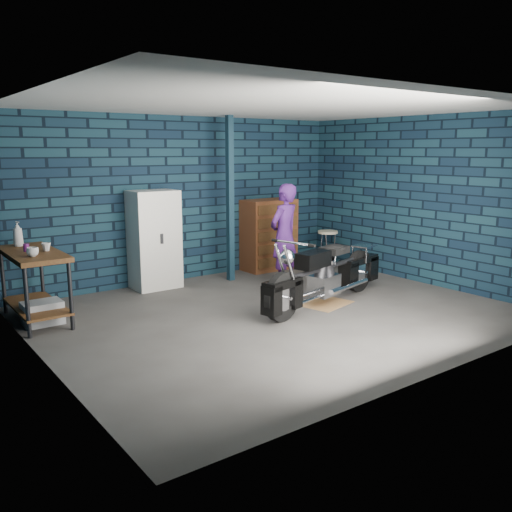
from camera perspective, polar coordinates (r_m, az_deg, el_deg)
The scene contains 15 objects.
ground at distance 7.31m, azimuth 2.25°, elevation -6.06°, with size 6.00×6.00×0.00m, color #4C4A47.
room_walls at distance 7.43m, azimuth -0.33°, elevation 9.16°, with size 6.02×5.01×2.71m.
support_post at distance 8.92m, azimuth -2.75°, elevation 5.92°, with size 0.10×0.10×2.70m, color #112936.
workbench at distance 7.42m, azimuth -22.23°, elevation -2.99°, with size 0.60×1.40×0.91m, color brown.
drip_mat at distance 7.81m, azimuth 7.37°, elevation -4.98°, with size 0.70×0.53×0.01m, color brown.
motorcycle at distance 7.69m, azimuth 7.46°, elevation -1.39°, with size 2.29×0.62×1.01m, color black, non-canonical shape.
person at distance 8.65m, azimuth 2.99°, elevation 2.20°, with size 0.60×0.39×1.64m, color #4C1E73.
storage_bin at distance 7.34m, azimuth -21.56°, elevation -5.59°, with size 0.47×0.33×0.29m, color #989CA0.
locker at distance 8.63m, azimuth -10.63°, elevation 1.69°, with size 0.72×0.51×1.54m, color silver.
tool_chest at distance 9.83m, azimuth 1.40°, elevation 2.25°, with size 0.96×0.53×1.28m, color brown.
shop_stool at distance 10.21m, azimuth 7.53°, elevation 0.77°, with size 0.37×0.37×0.67m, color beige, non-canonical shape.
cup_a at distance 6.97m, azimuth -22.46°, elevation 0.41°, with size 0.14×0.14×0.11m, color beige.
cup_b at distance 7.28m, azimuth -21.22°, elevation 0.90°, with size 0.11×0.11×0.10m, color beige.
mug_purple at distance 7.33m, azimuth -23.03°, elevation 0.82°, with size 0.07×0.07×0.10m, color #611967.
bottle at distance 7.77m, azimuth -23.79°, elevation 2.15°, with size 0.13×0.13×0.33m, color #989CA0.
Camera 1 is at (-4.36, -5.46, 2.16)m, focal length 38.00 mm.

